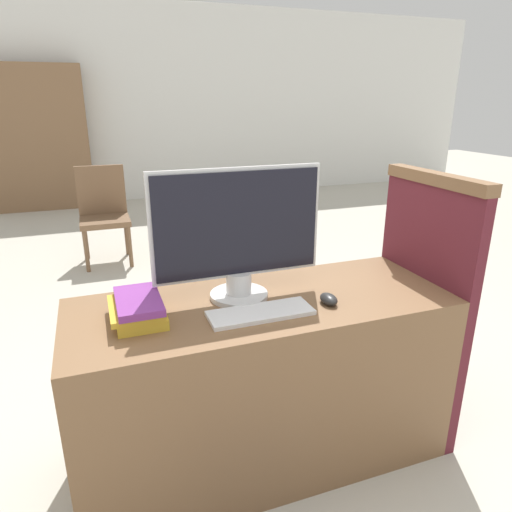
% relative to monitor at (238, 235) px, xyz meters
% --- Properties ---
extents(ground_plane, '(20.00, 20.00, 0.00)m').
position_rel_monitor_xyz_m(ground_plane, '(0.08, -0.36, -1.00)').
color(ground_plane, '#BCB7A8').
extents(wall_back, '(12.00, 0.06, 2.80)m').
position_rel_monitor_xyz_m(wall_back, '(0.08, 5.65, 0.40)').
color(wall_back, white).
rests_on(wall_back, ground_plane).
extents(desk, '(1.50, 0.58, 0.74)m').
position_rel_monitor_xyz_m(desk, '(0.08, -0.06, -0.63)').
color(desk, brown).
rests_on(desk, ground_plane).
extents(carrel_divider, '(0.07, 0.58, 1.20)m').
position_rel_monitor_xyz_m(carrel_divider, '(0.85, -0.06, -0.39)').
color(carrel_divider, '#5B1E28').
rests_on(carrel_divider, ground_plane).
extents(monitor, '(0.67, 0.23, 0.51)m').
position_rel_monitor_xyz_m(monitor, '(0.00, 0.00, 0.00)').
color(monitor, silver).
rests_on(monitor, desk).
extents(keyboard, '(0.39, 0.14, 0.02)m').
position_rel_monitor_xyz_m(keyboard, '(0.03, -0.18, -0.25)').
color(keyboard, white).
rests_on(keyboard, desk).
extents(mouse, '(0.06, 0.09, 0.04)m').
position_rel_monitor_xyz_m(mouse, '(0.31, -0.18, -0.24)').
color(mouse, '#262626').
rests_on(mouse, desk).
extents(book_stack, '(0.19, 0.27, 0.09)m').
position_rel_monitor_xyz_m(book_stack, '(-0.39, -0.07, -0.22)').
color(book_stack, gold).
rests_on(book_stack, desk).
extents(far_chair, '(0.44, 0.44, 0.89)m').
position_rel_monitor_xyz_m(far_chair, '(-0.42, 2.83, -0.51)').
color(far_chair, brown).
rests_on(far_chair, ground_plane).
extents(bookshelf_far, '(1.31, 0.32, 1.92)m').
position_rel_monitor_xyz_m(bookshelf_far, '(-1.13, 5.41, -0.04)').
color(bookshelf_far, '#846042').
rests_on(bookshelf_far, ground_plane).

